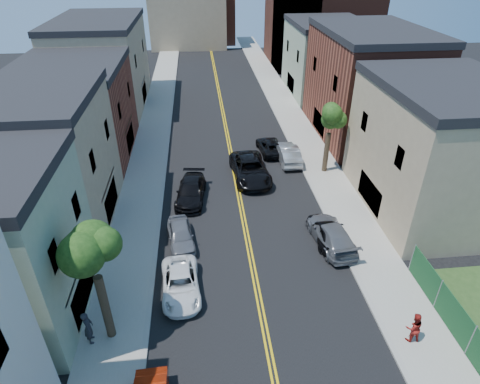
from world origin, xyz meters
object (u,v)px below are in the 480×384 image
object	(u,v)px
white_pickup	(181,284)
dark_car_right_far	(270,146)
black_car_left	(191,191)
black_car_right	(327,231)
grey_car_left	(181,235)
silver_car_right	(288,153)
pedestrian_right	(414,327)
grey_car_right	(331,234)
pedestrian_left	(88,327)
black_suv_lane	(250,169)

from	to	relation	value
white_pickup	dark_car_right_far	bearing A→B (deg)	61.35
black_car_left	black_car_right	xyz separation A→B (m)	(9.11, -6.16, 0.00)
grey_car_left	silver_car_right	bearing A→B (deg)	41.43
pedestrian_right	grey_car_left	bearing A→B (deg)	-37.90
black_car_left	pedestrian_right	world-z (taller)	pedestrian_right
grey_car_right	dark_car_right_far	world-z (taller)	grey_car_right
silver_car_right	pedestrian_left	size ratio (longest dim) A/B	2.50
dark_car_right_far	pedestrian_right	xyz separation A→B (m)	(3.41, -22.29, 0.40)
silver_car_right	dark_car_right_far	bearing A→B (deg)	-59.09
pedestrian_right	grey_car_right	bearing A→B (deg)	-77.92
black_car_left	pedestrian_right	bearing A→B (deg)	-45.99
grey_car_left	pedestrian_left	world-z (taller)	pedestrian_left
black_car_left	pedestrian_left	xyz separation A→B (m)	(-5.04, -12.99, 0.38)
dark_car_right_far	black_suv_lane	xyz separation A→B (m)	(-2.56, -4.80, 0.23)
silver_car_right	white_pickup	bearing A→B (deg)	57.18
dark_car_right_far	black_car_left	bearing A→B (deg)	40.34
white_pickup	black_suv_lane	xyz separation A→B (m)	(5.64, 12.84, 0.22)
black_car_left	pedestrian_left	world-z (taller)	pedestrian_left
black_car_left	black_suv_lane	distance (m)	5.81
silver_car_right	pedestrian_left	bearing A→B (deg)	51.70
grey_car_right	black_car_right	bearing A→B (deg)	-68.48
white_pickup	black_car_right	xyz separation A→B (m)	(9.72, 3.80, 0.11)
grey_car_right	white_pickup	bearing A→B (deg)	13.71
white_pickup	black_suv_lane	bearing A→B (deg)	62.55
grey_car_left	silver_car_right	xyz separation A→B (m)	(9.57, 11.12, 0.11)
dark_car_right_far	pedestrian_right	distance (m)	22.55
black_car_right	black_car_left	bearing A→B (deg)	-36.08
black_car_right	silver_car_right	bearing A→B (deg)	-90.90
silver_car_right	black_car_left	bearing A→B (deg)	30.93
black_car_left	silver_car_right	size ratio (longest dim) A/B	1.06
black_suv_lane	pedestrian_right	size ratio (longest dim) A/B	3.52
white_pickup	silver_car_right	xyz separation A→B (m)	(9.49, 15.62, 0.16)
black_suv_lane	pedestrian_left	xyz separation A→B (m)	(-10.08, -15.87, 0.26)
grey_car_left	pedestrian_right	xyz separation A→B (m)	(11.69, -9.15, 0.34)
black_car_right	dark_car_right_far	size ratio (longest dim) A/B	0.96
black_suv_lane	pedestrian_right	distance (m)	18.48
white_pickup	grey_car_left	world-z (taller)	grey_car_left
dark_car_right_far	black_suv_lane	world-z (taller)	black_suv_lane
pedestrian_right	silver_car_right	bearing A→B (deg)	-83.87
silver_car_right	pedestrian_right	xyz separation A→B (m)	(2.12, -20.27, 0.23)
white_pickup	grey_car_right	world-z (taller)	grey_car_right
black_car_left	grey_car_right	size ratio (longest dim) A/B	0.98
black_suv_lane	pedestrian_right	xyz separation A→B (m)	(5.97, -17.48, 0.17)
white_pickup	black_suv_lane	distance (m)	14.03
black_car_right	silver_car_right	xyz separation A→B (m)	(-0.23, 11.82, 0.05)
white_pickup	grey_car_right	distance (m)	10.48
pedestrian_right	black_car_right	bearing A→B (deg)	-77.22
dark_car_right_far	grey_car_right	bearing A→B (deg)	91.89
black_car_right	pedestrian_left	bearing A→B (deg)	23.74
grey_car_left	silver_car_right	size ratio (longest dim) A/B	0.83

